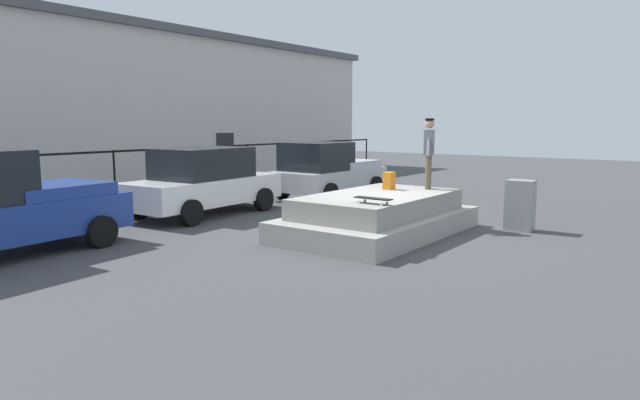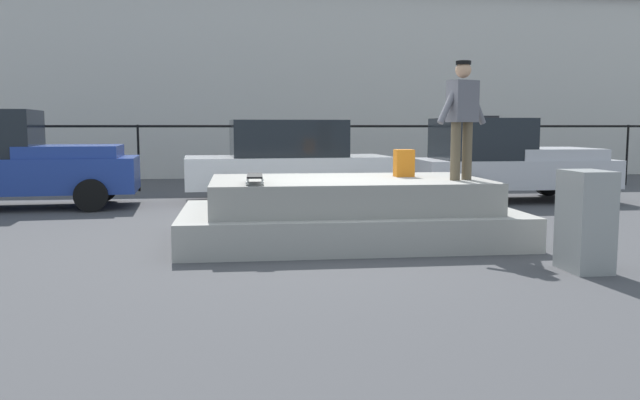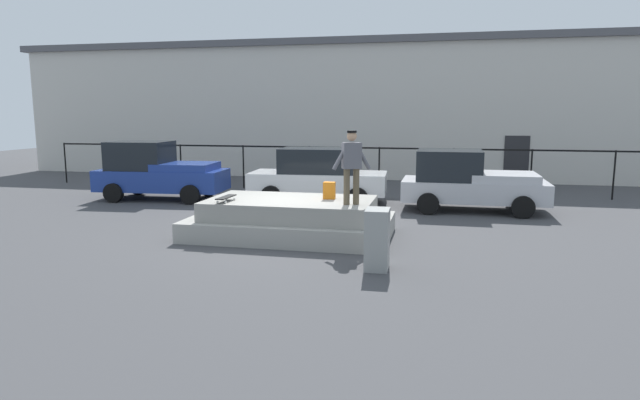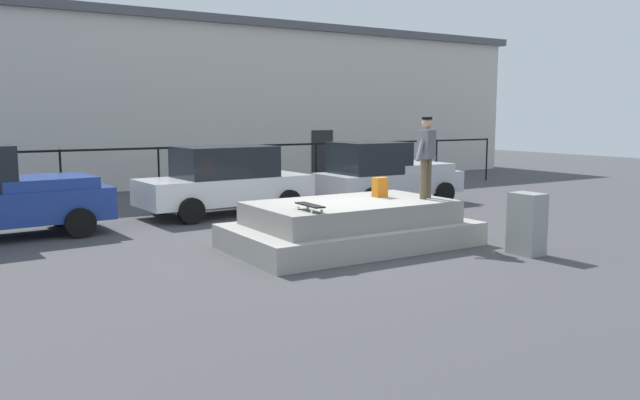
# 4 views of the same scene
# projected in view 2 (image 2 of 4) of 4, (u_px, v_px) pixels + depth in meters

# --- Properties ---
(ground_plane) EXTENTS (60.00, 60.00, 0.00)m
(ground_plane) POSITION_uv_depth(u_px,v_px,m) (341.00, 240.00, 9.49)
(ground_plane) COLOR #424244
(concrete_ledge) EXTENTS (4.78, 2.75, 0.90)m
(concrete_ledge) POSITION_uv_depth(u_px,v_px,m) (348.00, 212.00, 9.49)
(concrete_ledge) COLOR #9E9B93
(concrete_ledge) RESTS_ON ground_plane
(skateboarder) EXTENTS (0.85, 0.45, 1.65)m
(skateboarder) POSITION_uv_depth(u_px,v_px,m) (462.00, 112.00, 9.08)
(skateboarder) COLOR brown
(skateboarder) RESTS_ON concrete_ledge
(skateboard) EXTENTS (0.25, 0.79, 0.12)m
(skateboard) POSITION_uv_depth(u_px,v_px,m) (255.00, 176.00, 8.58)
(skateboard) COLOR black
(skateboard) RESTS_ON concrete_ledge
(backpack) EXTENTS (0.29, 0.21, 0.41)m
(backpack) POSITION_uv_depth(u_px,v_px,m) (404.00, 163.00, 9.77)
(backpack) COLOR orange
(backpack) RESTS_ON concrete_ledge
(car_blue_pickup_near) EXTENTS (4.42, 2.23, 1.98)m
(car_blue_pickup_near) POSITION_uv_depth(u_px,v_px,m) (18.00, 161.00, 13.11)
(car_blue_pickup_near) COLOR navy
(car_blue_pickup_near) RESTS_ON ground_plane
(car_white_sedan_mid) EXTENTS (4.59, 2.30, 1.79)m
(car_white_sedan_mid) POSITION_uv_depth(u_px,v_px,m) (288.00, 160.00, 14.44)
(car_white_sedan_mid) COLOR white
(car_white_sedan_mid) RESTS_ON ground_plane
(car_silver_pickup_far) EXTENTS (4.25, 2.16, 1.83)m
(car_silver_pickup_far) POSITION_uv_depth(u_px,v_px,m) (505.00, 160.00, 14.43)
(car_silver_pickup_far) COLOR #B7B7BC
(car_silver_pickup_far) RESTS_ON ground_plane
(utility_box) EXTENTS (0.45, 0.61, 1.16)m
(utility_box) POSITION_uv_depth(u_px,v_px,m) (585.00, 221.00, 7.43)
(utility_box) COLOR gray
(utility_box) RESTS_ON ground_plane
(fence_row) EXTENTS (24.06, 0.06, 1.69)m
(fence_row) POSITION_uv_depth(u_px,v_px,m) (295.00, 142.00, 17.03)
(fence_row) COLOR black
(fence_row) RESTS_ON ground_plane
(warehouse_building) EXTENTS (33.91, 7.85, 6.21)m
(warehouse_building) POSITION_uv_depth(u_px,v_px,m) (277.00, 87.00, 24.33)
(warehouse_building) COLOR beige
(warehouse_building) RESTS_ON ground_plane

